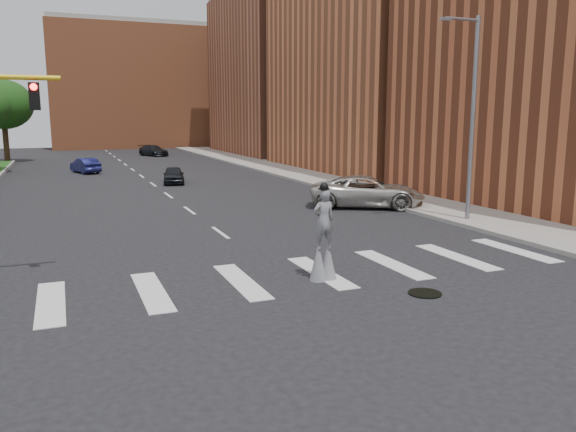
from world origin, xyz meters
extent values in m
plane|color=black|center=(0.00, 0.00, 0.00)|extent=(160.00, 160.00, 0.00)
cube|color=gray|center=(12.50, 25.00, 0.09)|extent=(5.00, 90.00, 0.18)
cylinder|color=black|center=(3.00, -2.00, 0.02)|extent=(0.90, 0.90, 0.04)
cube|color=#BD653B|center=(22.00, 30.00, 12.00)|extent=(16.00, 22.00, 24.00)
cube|color=#A1583B|center=(22.00, 54.00, 10.00)|extent=(16.00, 22.00, 20.00)
cube|color=#BD653B|center=(6.00, 78.00, 9.00)|extent=(26.00, 14.00, 18.00)
cylinder|color=slate|center=(11.00, 6.00, 4.50)|extent=(0.20, 0.20, 9.00)
cylinder|color=slate|center=(10.20, 6.00, 8.80)|extent=(1.80, 0.12, 0.12)
cube|color=slate|center=(9.30, 6.00, 8.75)|extent=(0.50, 0.18, 0.12)
cube|color=black|center=(-6.50, 3.00, 5.30)|extent=(0.28, 0.18, 0.75)
cylinder|color=#FF0C0C|center=(-6.50, 2.90, 5.55)|extent=(0.18, 0.06, 0.18)
cylinder|color=#302013|center=(1.18, 0.27, 0.45)|extent=(0.07, 0.07, 0.90)
cylinder|color=#302013|center=(0.86, 0.26, 0.45)|extent=(0.07, 0.07, 0.90)
cone|color=slate|center=(1.18, 0.27, 0.56)|extent=(0.52, 0.52, 1.12)
cone|color=slate|center=(0.86, 0.26, 0.56)|extent=(0.52, 0.52, 1.12)
imported|color=slate|center=(1.02, 0.27, 1.80)|extent=(0.67, 0.45, 1.80)
sphere|color=black|center=(1.02, 0.27, 2.76)|extent=(0.26, 0.26, 0.26)
cylinder|color=black|center=(1.02, 0.27, 2.71)|extent=(0.34, 0.34, 0.02)
cube|color=gold|center=(1.01, 0.41, 2.29)|extent=(0.22, 0.05, 0.10)
imported|color=beige|center=(9.00, 11.55, 0.83)|extent=(6.55, 5.31, 1.66)
imported|color=black|center=(1.48, 26.05, 0.60)|extent=(2.02, 3.74, 1.21)
imported|color=navy|center=(-4.06, 36.41, 0.64)|extent=(2.48, 4.14, 1.29)
imported|color=black|center=(4.52, 55.16, 0.65)|extent=(3.50, 4.86, 1.31)
cylinder|color=#302013|center=(-11.11, 51.06, 2.24)|extent=(0.56, 0.56, 4.48)
ellipsoid|color=#11340F|center=(-11.11, 51.06, 5.97)|extent=(5.96, 5.96, 5.06)
camera|label=1|loc=(-5.94, -14.17, 4.76)|focal=35.00mm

